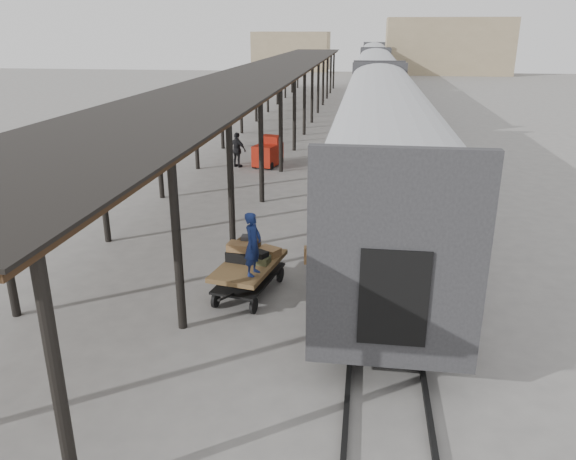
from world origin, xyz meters
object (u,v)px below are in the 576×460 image
Objects in this scene: luggage_tug at (268,153)px; pedestrian at (237,150)px; baggage_cart at (249,271)px; porter at (253,244)px.

pedestrian is (-1.46, -0.37, 0.18)m from luggage_tug.
luggage_tug is 1.52m from pedestrian.
porter is (0.25, -0.65, 0.99)m from baggage_cart.
baggage_cart is 1.52× the size of pedestrian.
baggage_cart is at bearing -67.27° from luggage_tug.
baggage_cart is 14.23m from luggage_tug.
pedestrian is at bearing 27.65° from porter.
porter is 0.91× the size of pedestrian.
porter reaches higher than baggage_cart.
luggage_tug reaches higher than baggage_cart.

